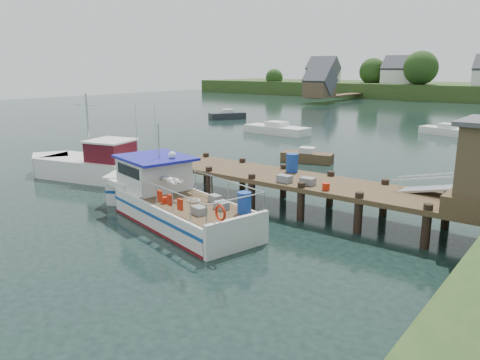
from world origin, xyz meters
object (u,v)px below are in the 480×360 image
Objects in this scene: dock at (427,177)px; moored_a at (277,129)px; lobster_boat at (169,199)px; moored_e at (227,115)px; moored_b at (447,131)px; work_boat at (98,166)px; moored_rowboat at (307,157)px.

moored_a is (-19.36, 19.50, -1.81)m from dock.
lobster_boat is 38.08m from moored_e.
moored_a is 15.76m from moored_b.
dock is at bearing -22.57° from moored_a.
work_boat reaches higher than moored_e.
lobster_boat is (-9.01, -4.43, -1.40)m from dock.
dock is 27.54m from moored_a.
moored_b is at bearing 102.65° from dock.
lobster_boat reaches higher than moored_b.
work_boat reaches higher than moored_a.
moored_rowboat is at bearing 44.89° from work_boat.
lobster_boat reaches higher than moored_e.
moored_a is at bearing 134.80° from dock.
moored_rowboat is (-10.37, 9.50, -1.88)m from dock.
lobster_boat is 1.50× the size of moored_a.
moored_e is at bearing 139.46° from lobster_boat.
lobster_boat is 1.06× the size of work_boat.
dock is 10.14m from lobster_boat.
work_boat is 1.78× the size of moored_b.
moored_rowboat is 19.36m from moored_b.
moored_e is (-22.11, 31.01, -0.39)m from lobster_boat.
lobster_boat reaches higher than moored_rowboat.
dock is 1.73× the size of lobster_boat.
dock is 4.67× the size of moored_rowboat.
moored_e is (-13.80, 28.50, -0.31)m from work_boat.
moored_b is at bearing 99.41° from lobster_boat.
work_boat is 31.67m from moored_e.
dock is 29.22m from moored_b.
work_boat is at bearing 177.19° from lobster_boat.
moored_b is at bearing 93.38° from moored_rowboat.
moored_e reaches higher than moored_a.
lobster_boat is at bearing -69.18° from moored_rowboat.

